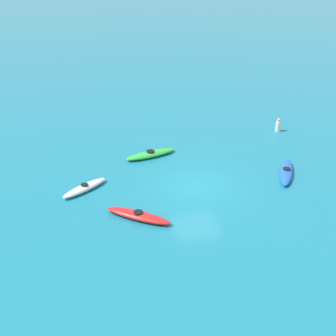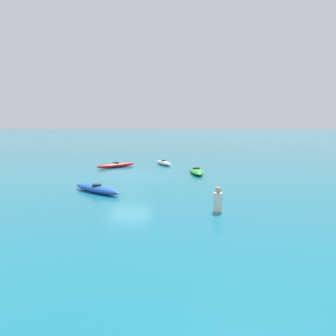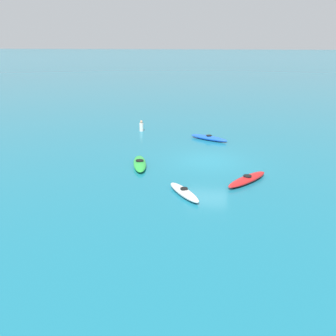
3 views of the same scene
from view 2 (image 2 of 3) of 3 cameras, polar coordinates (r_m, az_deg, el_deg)
ground_plane at (r=19.35m, az=-7.04°, el=-1.34°), size 600.00×600.00×0.00m
kayak_white at (r=24.43m, az=-0.80°, el=0.96°), size 2.52×1.92×0.37m
kayak_red at (r=23.22m, az=-9.38°, el=0.51°), size 2.92×2.45×0.37m
kayak_blue at (r=14.67m, az=-12.73°, el=-3.69°), size 2.07×2.98×0.37m
kayak_green at (r=20.06m, az=5.15°, el=-0.52°), size 3.12×1.39×0.37m
person_near_shore at (r=11.28m, az=9.02°, el=-5.82°), size 0.43×0.43×0.88m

